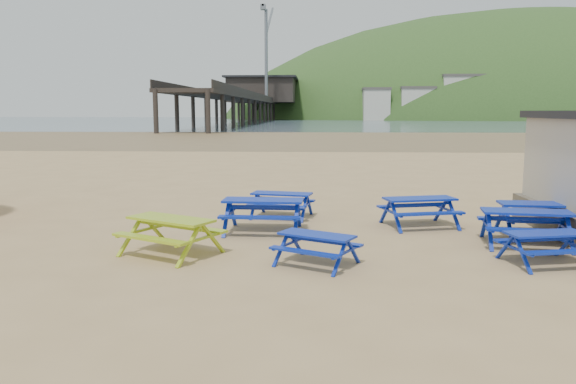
{
  "coord_description": "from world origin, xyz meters",
  "views": [
    {
      "loc": [
        0.91,
        -13.26,
        3.14
      ],
      "look_at": [
        0.15,
        1.5,
        1.0
      ],
      "focal_mm": 35.0,
      "sensor_mm": 36.0,
      "label": 1
    }
  ],
  "objects": [
    {
      "name": "ground",
      "position": [
        0.0,
        0.0,
        0.0
      ],
      "size": [
        400.0,
        400.0,
        0.0
      ],
      "primitive_type": "plane",
      "color": "tan",
      "rests_on": "ground"
    },
    {
      "name": "wet_sand",
      "position": [
        0.0,
        55.0,
        0.0
      ],
      "size": [
        400.0,
        400.0,
        0.0
      ],
      "primitive_type": "plane",
      "color": "olive",
      "rests_on": "ground"
    },
    {
      "name": "sea",
      "position": [
        0.0,
        170.0,
        0.01
      ],
      "size": [
        400.0,
        400.0,
        0.0
      ],
      "primitive_type": "plane",
      "color": "#495B68",
      "rests_on": "ground"
    },
    {
      "name": "picnic_table_blue_a",
      "position": [
        -0.47,
        1.07,
        0.43
      ],
      "size": [
        2.14,
        1.75,
        0.87
      ],
      "rotation": [
        0.0,
        0.0,
        -0.04
      ],
      "color": "#0C41A1",
      "rests_on": "ground"
    },
    {
      "name": "picnic_table_blue_b",
      "position": [
        -0.12,
        3.14,
        0.37
      ],
      "size": [
        2.0,
        1.73,
        0.74
      ],
      "rotation": [
        0.0,
        0.0,
        -0.2
      ],
      "color": "#0C41A1",
      "rests_on": "ground"
    },
    {
      "name": "picnic_table_blue_c",
      "position": [
        6.57,
        0.96,
        0.42
      ],
      "size": [
        2.11,
        1.75,
        0.85
      ],
      "rotation": [
        0.0,
        0.0,
        -0.06
      ],
      "color": "#0C41A1",
      "rests_on": "ground"
    },
    {
      "name": "picnic_table_blue_d",
      "position": [
        0.93,
        -2.03,
        0.33
      ],
      "size": [
        1.95,
        1.83,
        0.65
      ],
      "rotation": [
        0.0,
        0.0,
        -0.49
      ],
      "color": "#0C41A1",
      "rests_on": "ground"
    },
    {
      "name": "picnic_table_blue_e",
      "position": [
        5.62,
        -1.77,
        0.34
      ],
      "size": [
        1.85,
        1.61,
        0.68
      ],
      "rotation": [
        0.0,
        0.0,
        0.22
      ],
      "color": "#0C41A1",
      "rests_on": "ground"
    },
    {
      "name": "picnic_table_blue_f",
      "position": [
        5.82,
        -0.11,
        0.42
      ],
      "size": [
        2.19,
        1.86,
        0.83
      ],
      "rotation": [
        0.0,
        0.0,
        -0.14
      ],
      "color": "#0C41A1",
      "rests_on": "ground"
    },
    {
      "name": "picnic_table_yellow",
      "position": [
        -2.28,
        -1.36,
        0.41
      ],
      "size": [
        2.47,
        2.31,
        0.82
      ],
      "rotation": [
        0.0,
        0.0,
        -0.49
      ],
      "color": "#8FB416",
      "rests_on": "ground"
    },
    {
      "name": "pier",
      "position": [
        -17.99,
        178.23,
        5.46
      ],
      "size": [
        24.0,
        220.0,
        39.29
      ],
      "color": "black",
      "rests_on": "ground"
    },
    {
      "name": "headland_town",
      "position": [
        90.0,
        229.68,
        -9.91
      ],
      "size": [
        264.0,
        144.0,
        108.0
      ],
      "color": "#2D4C1E",
      "rests_on": "ground"
    },
    {
      "name": "picnic_table_blue_g",
      "position": [
        3.72,
        1.96,
        0.4
      ],
      "size": [
        2.23,
        1.96,
        0.8
      ],
      "rotation": [
        0.0,
        0.0,
        0.25
      ],
      "color": "#0C41A1",
      "rests_on": "ground"
    }
  ]
}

